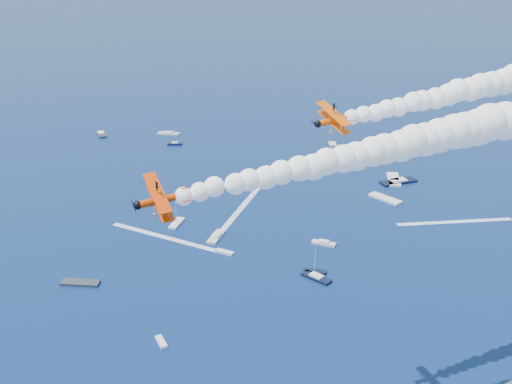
# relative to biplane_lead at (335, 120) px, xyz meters

# --- Properties ---
(biplane_lead) EXTENTS (11.80, 12.38, 7.52)m
(biplane_lead) POSITION_rel_biplane_lead_xyz_m (0.00, 0.00, 0.00)
(biplane_lead) COLOR #ED5305
(biplane_trail) EXTENTS (12.30, 13.02, 8.39)m
(biplane_trail) POSITION_rel_biplane_lead_xyz_m (-20.94, -27.01, -5.30)
(biplane_trail) COLOR #D73704
(smoke_trail_lead) EXTENTS (66.60, 65.36, 11.52)m
(smoke_trail_lead) POSITION_rel_biplane_lead_xyz_m (24.55, 19.90, 2.42)
(smoke_trail_lead) COLOR white
(smoke_trail_trail) EXTENTS (66.53, 63.72, 11.52)m
(smoke_trail_trail) POSITION_rel_biplane_lead_xyz_m (4.63, -8.44, -2.88)
(smoke_trail_trail) COLOR white
(spectator_boats) EXTENTS (235.66, 177.03, 0.70)m
(spectator_boats) POSITION_rel_biplane_lead_xyz_m (1.63, 86.70, -58.31)
(spectator_boats) COLOR #2F323E
(spectator_boats) RESTS_ON ground
(boat_wakes) EXTENTS (137.56, 98.00, 0.04)m
(boat_wakes) POSITION_rel_biplane_lead_xyz_m (-4.98, 65.00, -58.63)
(boat_wakes) COLOR white
(boat_wakes) RESTS_ON ground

